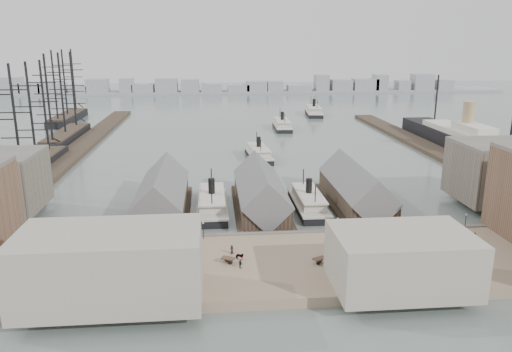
{
  "coord_description": "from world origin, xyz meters",
  "views": [
    {
      "loc": [
        -12.83,
        -109.94,
        44.03
      ],
      "look_at": [
        0.0,
        30.0,
        6.0
      ],
      "focal_mm": 35.0,
      "sensor_mm": 36.0,
      "label": 1
    }
  ],
  "objects": [
    {
      "name": "ferry_shed_west",
      "position": [
        -26.0,
        16.88,
        4.64
      ],
      "size": [
        14.0,
        42.0,
        12.6
      ],
      "color": "#2D231C",
      "rests_on": "ground"
    },
    {
      "name": "quay",
      "position": [
        0.0,
        -20.0,
        1.0
      ],
      "size": [
        180.0,
        30.0,
        2.0
      ],
      "primitive_type": "cube",
      "color": "#7F6A55",
      "rests_on": "ground"
    },
    {
      "name": "ferry_shed_east",
      "position": [
        26.0,
        16.88,
        4.64
      ],
      "size": [
        14.0,
        42.0,
        12.6
      ],
      "color": "#2D231C",
      "rests_on": "ground"
    },
    {
      "name": "lamp_post_far_e",
      "position": [
        45.0,
        -7.0,
        4.71
      ],
      "size": [
        0.44,
        0.44,
        3.92
      ],
      "color": "black",
      "rests_on": "quay"
    },
    {
      "name": "seawall",
      "position": [
        0.0,
        -5.2,
        1.15
      ],
      "size": [
        180.0,
        1.2,
        2.3
      ],
      "primitive_type": "cube",
      "color": "#59544C",
      "rests_on": "ground"
    },
    {
      "name": "pedestrian_1",
      "position": [
        -47.27,
        -16.81,
        2.8
      ],
      "size": [
        0.97,
        0.99,
        1.6
      ],
      "primitive_type": "imported",
      "rotation": [
        0.0,
        0.0,
        0.86
      ],
      "color": "black",
      "rests_on": "quay"
    },
    {
      "name": "sailing_ship_far",
      "position": [
        -93.36,
        179.84,
        2.88
      ],
      "size": [
        9.69,
        53.81,
        39.82
      ],
      "color": "black",
      "rests_on": "ground"
    },
    {
      "name": "horse_cart_left",
      "position": [
        -29.84,
        -17.26,
        2.76
      ],
      "size": [
        4.24,
        4.06,
        1.43
      ],
      "rotation": [
        0.0,
        0.0,
        0.82
      ],
      "color": "black",
      "rests_on": "quay"
    },
    {
      "name": "lamp_post_far_w",
      "position": [
        -45.0,
        -7.0,
        4.71
      ],
      "size": [
        0.44,
        0.44,
        3.92
      ],
      "color": "black",
      "rests_on": "quay"
    },
    {
      "name": "east_wharf",
      "position": [
        78.0,
        90.0,
        0.8
      ],
      "size": [
        10.0,
        180.0,
        1.6
      ],
      "primitive_type": "cube",
      "color": "#2D231C",
      "rests_on": "ground"
    },
    {
      "name": "pedestrian_8",
      "position": [
        44.23,
        -12.79,
        2.82
      ],
      "size": [
        1.0,
        0.92,
        1.64
      ],
      "primitive_type": "imported",
      "rotation": [
        0.0,
        0.0,
        5.59
      ],
      "color": "black",
      "rests_on": "quay"
    },
    {
      "name": "west_wharf",
      "position": [
        -68.0,
        100.0,
        0.8
      ],
      "size": [
        10.0,
        220.0,
        1.6
      ],
      "primitive_type": "cube",
      "color": "#2D231C",
      "rests_on": "ground"
    },
    {
      "name": "pedestrian_6",
      "position": [
        27.59,
        -13.06,
        2.91
      ],
      "size": [
        1.11,
        1.12,
        1.83
      ],
      "primitive_type": "imported",
      "rotation": [
        0.0,
        0.0,
        2.34
      ],
      "color": "black",
      "rests_on": "quay"
    },
    {
      "name": "ferry_shed_center",
      "position": [
        0.0,
        16.88,
        4.64
      ],
      "size": [
        14.0,
        42.0,
        12.6
      ],
      "color": "#2D231C",
      "rests_on": "ground"
    },
    {
      "name": "pedestrian_7",
      "position": [
        30.87,
        -20.17,
        2.8
      ],
      "size": [
        1.18,
        1.1,
        1.59
      ],
      "primitive_type": "imported",
      "rotation": [
        0.0,
        0.0,
        2.48
      ],
      "color": "black",
      "rests_on": "quay"
    },
    {
      "name": "ferry_docked_west",
      "position": [
        -13.0,
        17.28,
        2.25
      ],
      "size": [
        8.08,
        26.92,
        9.61
      ],
      "color": "black",
      "rests_on": "ground"
    },
    {
      "name": "ocean_steamer",
      "position": [
        92.0,
        83.67,
        4.42
      ],
      "size": [
        14.07,
        102.85,
        20.57
      ],
      "color": "black",
      "rests_on": "ground"
    },
    {
      "name": "street_bldg_west",
      "position": [
        -30.0,
        -32.0,
        8.0
      ],
      "size": [
        30.0,
        16.0,
        12.0
      ],
      "primitive_type": "cube",
      "color": "gray",
      "rests_on": "quay"
    },
    {
      "name": "pedestrian_4",
      "position": [
        -9.13,
        -15.46,
        2.9
      ],
      "size": [
        1.05,
        0.92,
        1.8
      ],
      "primitive_type": "imported",
      "rotation": [
        0.0,
        0.0,
        3.63
      ],
      "color": "black",
      "rests_on": "quay"
    },
    {
      "name": "lamp_post_near_e",
      "position": [
        15.0,
        -7.0,
        4.71
      ],
      "size": [
        0.44,
        0.44,
        3.92
      ],
      "color": "black",
      "rests_on": "quay"
    },
    {
      "name": "lamp_post_near_w",
      "position": [
        -15.0,
        -7.0,
        4.71
      ],
      "size": [
        0.44,
        0.44,
        3.92
      ],
      "color": "black",
      "rests_on": "quay"
    },
    {
      "name": "pedestrian_0",
      "position": [
        -42.53,
        -15.0,
        2.85
      ],
      "size": [
        0.61,
        0.72,
        1.7
      ],
      "primitive_type": "imported",
      "rotation": [
        0.0,
        0.0,
        4.42
      ],
      "color": "black",
      "rests_on": "quay"
    },
    {
      "name": "horse_cart_center",
      "position": [
        -8.5,
        -19.16,
        2.8
      ],
      "size": [
        4.83,
        3.2,
        1.54
      ],
      "rotation": [
        0.0,
        0.0,
        1.11
      ],
      "color": "black",
      "rests_on": "quay"
    },
    {
      "name": "sailing_ship_near",
      "position": [
        -74.56,
        60.73,
        2.76
      ],
      "size": [
        9.13,
        62.88,
        37.53
      ],
      "color": "black",
      "rests_on": "ground"
    },
    {
      "name": "ground",
      "position": [
        0.0,
        0.0,
        0.0
      ],
      "size": [
        900.0,
        900.0,
        0.0
      ],
      "primitive_type": "plane",
      "color": "#54615D",
      "rests_on": "ground"
    },
    {
      "name": "horse_cart_right",
      "position": [
        9.36,
        -22.6,
        2.78
      ],
      "size": [
        4.71,
        3.44,
        1.5
      ],
      "rotation": [
        0.0,
        0.0,
        2.05
      ],
      "color": "black",
      "rests_on": "quay"
    },
    {
      "name": "ferry_docked_east",
      "position": [
        13.0,
        16.33,
        2.14
      ],
      "size": [
        7.68,
        25.61,
        9.15
      ],
      "color": "black",
      "rests_on": "ground"
    },
    {
      "name": "ferry_open_near",
      "position": [
        5.43,
        78.09,
        2.11
      ],
      "size": [
        9.53,
        25.75,
        9.01
      ],
      "rotation": [
        0.0,
        0.0,
        0.08
      ],
      "color": "black",
      "rests_on": "ground"
    },
    {
      "name": "pedestrian_3",
      "position": [
        -7.83,
        -22.44,
        2.89
      ],
      "size": [
        1.1,
        0.96,
        1.78
      ],
      "primitive_type": "imported",
      "rotation": [
        0.0,
        0.0,
        2.53
      ],
      "color": "black",
      "rests_on": "quay"
    },
    {
      "name": "ferry_open_mid",
      "position": [
        24.01,
        143.42,
        2.25
      ],
      "size": [
        8.8,
        27.04,
        9.58
      ],
      "rotation": [
        0.0,
        0.0,
        -0.03
      ],
      "color": "black",
      "rests_on": "ground"
    },
    {
      "name": "ferry_open_far",
      "position": [
        50.54,
        191.72,
        2.48
      ],
      "size": [
        11.83,
        30.38,
        10.58
      ],
      "rotation": [
        0.0,
        0.0,
        -0.1
      ],
      "color": "black",
      "rests_on": "ground"
    },
    {
      "name": "sailing_ship_mid",
      "position": [
        -78.54,
        120.35,
        2.82
      ],
      "size": [
        9.58,
        55.34,
        39.38
      ],
      "color": "black",
      "rests_on": "ground"
    },
    {
      "name": "pedestrian_5",
      "position": [
        9.99,
        -16.85,
        2.85
      ],
      "size": [
        0.75,
        0.76,
        1.69
      ],
      "primitive_type": "imported",
      "rotation": [
        0.0,
        0.0,
        2.33
      ],
      "color": "black",
      "rests_on": "quay"
    },
    {
      "name": "street_bldg_center",
      "position": [
        20.0,
        -32.0,
        7.0
      ],
      "size": [
        24.0,
        16.0,
        10.0
      ],
      "primitive_type": "cube",
      "color": "gray",
      "rests_on": "quay"
    },
    {
      "name": "far_shore",
      "position": [
        -2.07,
        334.14,
        3.91
      ],
      "size": [
        500.0,
        40.0,
        15.72
      ],
      "color": "gray",
      "rests_on": "ground"
    },
    {
      "name": "pedestrian_2",
      "position": [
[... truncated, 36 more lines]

